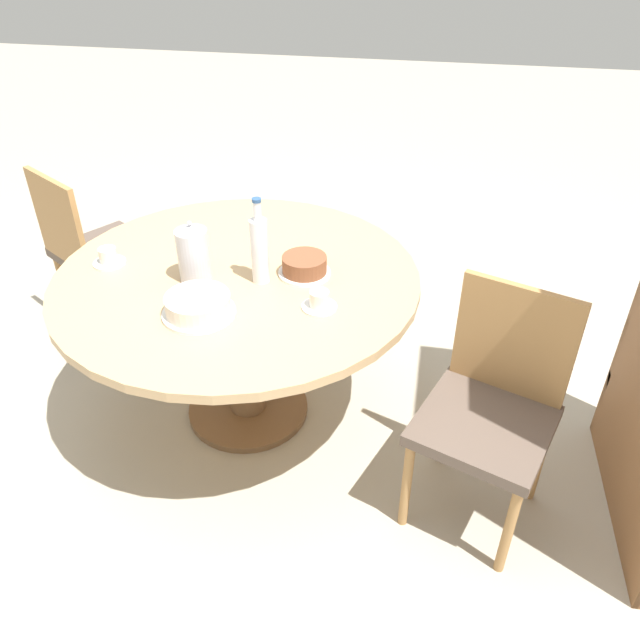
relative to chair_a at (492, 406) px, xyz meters
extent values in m
plane|color=#B2A893|center=(-0.30, -0.97, -0.47)|extent=(14.00, 14.00, 0.00)
cylinder|color=brown|center=(-0.30, -0.97, -0.45)|extent=(0.52, 0.52, 0.03)
cylinder|color=brown|center=(-0.30, -0.97, -0.12)|extent=(0.16, 0.16, 0.63)
cylinder|color=tan|center=(-0.30, -0.97, 0.21)|extent=(1.39, 1.39, 0.04)
cylinder|color=#A87A47|center=(0.16, -0.25, -0.27)|extent=(0.03, 0.03, 0.40)
cylinder|color=#A87A47|center=(0.29, 0.08, -0.27)|extent=(0.03, 0.03, 0.40)
cylinder|color=#A87A47|center=(-0.18, -0.13, -0.27)|extent=(0.03, 0.03, 0.40)
cylinder|color=#A87A47|center=(-0.05, 0.21, -0.27)|extent=(0.03, 0.03, 0.40)
cube|color=brown|center=(0.06, -0.02, -0.04)|extent=(0.54, 0.54, 0.04)
cube|color=#A87A47|center=(-0.13, 0.05, 0.19)|extent=(0.17, 0.38, 0.42)
cylinder|color=#A87A47|center=(-0.90, -1.58, -0.27)|extent=(0.03, 0.03, 0.40)
cylinder|color=#A87A47|center=(-1.09, -1.89, -0.27)|extent=(0.03, 0.03, 0.40)
cylinder|color=#A87A47|center=(-0.59, -1.77, -0.27)|extent=(0.03, 0.03, 0.40)
cylinder|color=#A87A47|center=(-0.78, -2.08, -0.27)|extent=(0.03, 0.03, 0.40)
cube|color=brown|center=(-0.84, -1.83, -0.04)|extent=(0.58, 0.58, 0.04)
cube|color=#A87A47|center=(-0.67, -1.93, 0.19)|extent=(0.23, 0.35, 0.42)
cylinder|color=silver|center=(-0.24, -1.11, 0.33)|extent=(0.12, 0.12, 0.20)
cone|color=silver|center=(-0.24, -1.11, 0.44)|extent=(0.11, 0.11, 0.02)
sphere|color=silver|center=(-0.24, -1.11, 0.46)|extent=(0.02, 0.02, 0.02)
cylinder|color=silver|center=(-0.27, -0.86, 0.36)|extent=(0.06, 0.06, 0.25)
cylinder|color=silver|center=(-0.27, -0.86, 0.51)|extent=(0.03, 0.03, 0.07)
cylinder|color=#2D5184|center=(-0.27, -0.86, 0.55)|extent=(0.03, 0.03, 0.01)
cylinder|color=white|center=(-0.01, -1.02, 0.24)|extent=(0.25, 0.25, 0.01)
cylinder|color=silver|center=(-0.01, -1.02, 0.27)|extent=(0.22, 0.22, 0.06)
cylinder|color=white|center=(-0.35, -0.72, 0.24)|extent=(0.20, 0.20, 0.01)
cylinder|color=brown|center=(-0.35, -0.72, 0.28)|extent=(0.17, 0.17, 0.06)
cylinder|color=silver|center=(-0.13, -0.62, 0.24)|extent=(0.12, 0.12, 0.01)
cylinder|color=silver|center=(-0.13, -0.62, 0.27)|extent=(0.07, 0.07, 0.06)
cylinder|color=silver|center=(-0.28, -1.48, 0.24)|extent=(0.12, 0.12, 0.01)
cylinder|color=silver|center=(-0.28, -1.48, 0.27)|extent=(0.07, 0.07, 0.06)
camera|label=1|loc=(1.64, -0.27, 1.43)|focal=35.00mm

